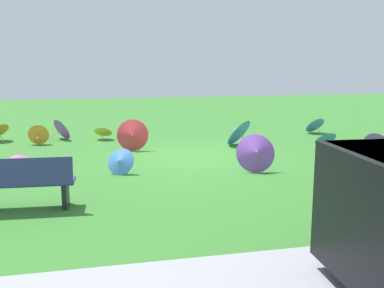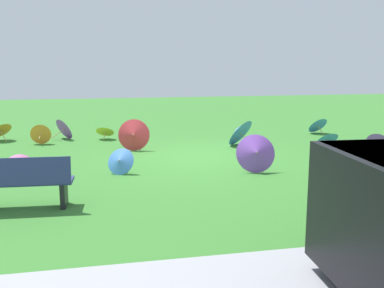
# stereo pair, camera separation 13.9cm
# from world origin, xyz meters

# --- Properties ---
(ground) EXTENTS (40.00, 40.00, 0.00)m
(ground) POSITION_xyz_m (0.00, 0.00, 0.00)
(ground) COLOR #387A2D
(park_bench) EXTENTS (1.63, 0.58, 0.90)m
(park_bench) POSITION_xyz_m (3.72, 3.41, 0.47)
(park_bench) COLOR navy
(park_bench) RESTS_ON ground
(parasol_red_1) EXTENTS (0.92, 0.79, 0.89)m
(parasol_red_1) POSITION_xyz_m (1.54, -1.20, 0.45)
(parasol_red_1) COLOR tan
(parasol_red_1) RESTS_ON ground
(parasol_purple_0) EXTENTS (0.94, 0.89, 0.88)m
(parasol_purple_0) POSITION_xyz_m (-0.92, 1.82, 0.44)
(parasol_purple_0) COLOR tan
(parasol_purple_0) RESTS_ON ground
(parasol_blue_0) EXTENTS (1.14, 1.12, 0.86)m
(parasol_blue_0) POSITION_xyz_m (-1.53, -1.37, 0.43)
(parasol_blue_0) COLOR tan
(parasol_blue_0) RESTS_ON ground
(parasol_purple_2) EXTENTS (0.70, 0.74, 0.64)m
(parasol_purple_2) POSITION_xyz_m (-4.74, 0.70, 0.32)
(parasol_purple_2) COLOR tan
(parasol_purple_2) RESTS_ON ground
(parasol_pink_0) EXTENTS (0.65, 0.58, 0.56)m
(parasol_pink_0) POSITION_xyz_m (4.11, 1.45, 0.28)
(parasol_pink_0) COLOR tan
(parasol_pink_0) RESTS_ON ground
(parasol_blue_1) EXTENTS (0.66, 0.59, 0.57)m
(parasol_blue_1) POSITION_xyz_m (-3.75, -0.22, 0.33)
(parasol_blue_1) COLOR tan
(parasol_blue_1) RESTS_ON ground
(parasol_purple_4) EXTENTS (0.80, 0.85, 0.70)m
(parasol_purple_4) POSITION_xyz_m (3.52, -3.57, 0.35)
(parasol_purple_4) COLOR tan
(parasol_purple_4) RESTS_ON ground
(parasol_orange_2) EXTENTS (0.62, 0.56, 0.62)m
(parasol_orange_2) POSITION_xyz_m (4.17, -2.83, 0.31)
(parasol_orange_2) COLOR tan
(parasol_orange_2) RESTS_ON ground
(parasol_yellow_1) EXTENTS (0.69, 0.65, 0.49)m
(parasol_yellow_1) POSITION_xyz_m (2.28, -3.24, 0.28)
(parasol_yellow_1) COLOR tan
(parasol_yellow_1) RESTS_ON ground
(parasol_blue_2) EXTENTS (0.81, 0.71, 0.61)m
(parasol_blue_2) POSITION_xyz_m (-4.87, -2.95, 0.31)
(parasol_blue_2) COLOR tan
(parasol_blue_2) RESTS_ON ground
(parasol_blue_3) EXTENTS (0.71, 0.63, 0.58)m
(parasol_blue_3) POSITION_xyz_m (2.03, 1.35, 0.29)
(parasol_blue_3) COLOR tan
(parasol_blue_3) RESTS_ON ground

